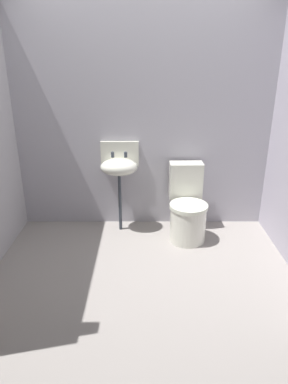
{
  "coord_description": "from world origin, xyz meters",
  "views": [
    {
      "loc": [
        0.01,
        -2.69,
        1.89
      ],
      "look_at": [
        0.0,
        0.26,
        0.7
      ],
      "focal_mm": 32.42,
      "sensor_mm": 36.0,
      "label": 1
    }
  ],
  "objects": [
    {
      "name": "toilet_near_wall",
      "position": [
        0.48,
        0.7,
        0.32
      ],
      "size": [
        0.41,
        0.6,
        0.78
      ],
      "rotation": [
        0.0,
        0.0,
        3.16
      ],
      "color": "silver",
      "rests_on": "ground"
    },
    {
      "name": "sink",
      "position": [
        -0.26,
        0.89,
        0.75
      ],
      "size": [
        0.42,
        0.35,
        0.99
      ],
      "color": "#363C45",
      "rests_on": "ground"
    },
    {
      "name": "wall_back",
      "position": [
        0.0,
        1.1,
        1.22
      ],
      "size": [
        3.18,
        0.1,
        2.44
      ],
      "primitive_type": "cube",
      "color": "#ADAAB4",
      "rests_on": "ground"
    },
    {
      "name": "ground_plane",
      "position": [
        0.0,
        0.0,
        -0.04
      ],
      "size": [
        3.18,
        2.5,
        0.08
      ],
      "primitive_type": "cube",
      "color": "gray"
    }
  ]
}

